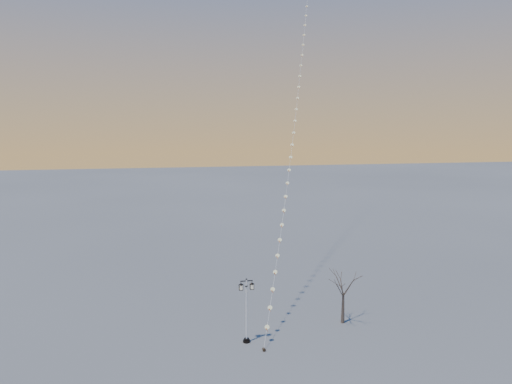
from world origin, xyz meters
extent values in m
plane|color=#585859|center=(0.00, 0.00, 0.00)|extent=(300.00, 300.00, 0.00)
cylinder|color=black|center=(-1.72, 0.08, 0.07)|extent=(0.51, 0.51, 0.15)
cylinder|color=black|center=(-1.72, 0.08, 0.21)|extent=(0.37, 0.37, 0.13)
cylinder|color=white|center=(-1.72, 0.08, 2.44)|extent=(0.12, 0.12, 4.32)
cylinder|color=black|center=(-1.72, 0.08, 4.09)|extent=(0.18, 0.18, 0.06)
cube|color=black|center=(-1.72, 0.08, 4.46)|extent=(0.87, 0.06, 0.06)
sphere|color=black|center=(-1.72, 0.08, 4.57)|extent=(0.13, 0.13, 0.13)
pyramid|color=black|center=(-2.11, 0.08, 4.32)|extent=(0.40, 0.40, 0.13)
cube|color=beige|center=(-2.11, 0.08, 4.04)|extent=(0.24, 0.24, 0.31)
cube|color=black|center=(-2.11, 0.08, 3.86)|extent=(0.28, 0.28, 0.04)
pyramid|color=black|center=(-1.33, 0.08, 4.32)|extent=(0.40, 0.40, 0.13)
cube|color=beige|center=(-1.33, 0.08, 4.04)|extent=(0.24, 0.24, 0.31)
cube|color=black|center=(-1.33, 0.08, 3.86)|extent=(0.28, 0.28, 0.04)
cone|color=#41352C|center=(6.18, 1.83, 1.20)|extent=(0.28, 0.28, 2.40)
cylinder|color=black|center=(-0.83, -1.50, 0.11)|extent=(0.22, 0.22, 0.22)
cylinder|color=black|center=(-0.83, -1.50, 0.14)|extent=(0.03, 0.03, 0.27)
cone|color=#F15A13|center=(8.33, 21.36, 22.39)|extent=(0.09, 0.09, 0.31)
cylinder|color=white|center=(-0.83, -1.50, 0.66)|extent=(0.02, 0.02, 0.88)
camera|label=1|loc=(-7.63, -31.01, 14.98)|focal=33.34mm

